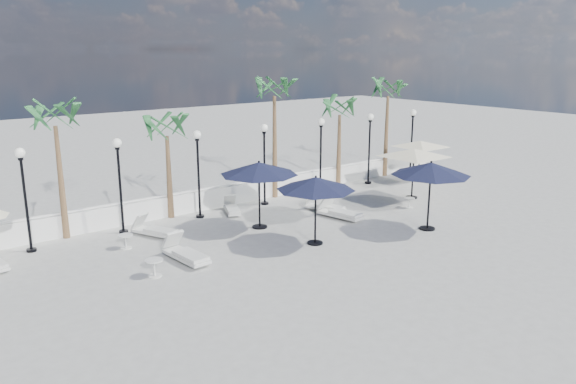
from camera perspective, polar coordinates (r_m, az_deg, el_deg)
ground at (r=22.07m, az=7.53°, el=-4.81°), size 100.00×100.00×0.00m
balustrade at (r=27.48m, az=-3.59°, el=0.14°), size 26.00×0.30×1.01m
lamppost_0 at (r=22.02m, az=-25.26°, el=0.62°), size 0.36×0.36×3.84m
lamppost_1 at (r=22.99m, az=-16.78°, el=1.92°), size 0.36×0.36×3.84m
lamppost_2 at (r=24.42m, az=-9.13°, el=3.05°), size 0.36×0.36×3.84m
lamppost_3 at (r=26.25m, az=-2.43°, el=4.00°), size 0.36×0.36×3.84m
lamppost_4 at (r=28.39m, az=3.35°, el=4.77°), size 0.36×0.36×3.84m
lamppost_5 at (r=30.78m, az=8.29°, el=5.39°), size 0.36×0.36×3.84m
lamppost_6 at (r=33.37m, az=12.49°, el=5.89°), size 0.36×0.36×3.84m
palm_0 at (r=22.80m, az=-22.59°, el=6.55°), size 2.60×2.60×5.50m
palm_1 at (r=24.47m, az=-12.22°, el=5.93°), size 2.60×2.60×4.70m
palm_2 at (r=27.26m, az=-1.39°, el=9.95°), size 2.60×2.60×6.10m
palm_3 at (r=30.11m, az=5.28°, el=8.08°), size 2.60×2.60×4.90m
palm_4 at (r=32.67m, az=10.13°, el=9.78°), size 2.60×2.60×5.70m
lounger_1 at (r=22.85m, az=-13.35°, el=-3.77°), size 1.37×2.04×0.73m
lounger_2 at (r=20.00m, az=-10.34°, el=-6.16°), size 0.87×2.20×0.80m
lounger_3 at (r=25.44m, az=-5.71°, el=-1.65°), size 1.20×1.81×0.65m
lounger_4 at (r=24.63m, az=5.29°, el=-2.07°), size 1.09×2.20×0.79m
lounger_5 at (r=25.63m, az=3.79°, el=-1.44°), size 1.14×1.99×0.71m
lounger_6 at (r=25.00m, az=4.96°, el=-1.96°), size 0.62×1.64×0.61m
side_table_0 at (r=18.86m, az=-13.44°, el=-7.35°), size 0.59×0.59×0.58m
side_table_1 at (r=21.71m, az=-16.17°, el=-4.72°), size 0.54×0.54×0.53m
side_table_2 at (r=26.71m, az=12.23°, el=-0.99°), size 0.49×0.49×0.48m
parasol_navy_left at (r=22.71m, az=-2.96°, el=2.37°), size 3.21×3.21×2.83m
parasol_navy_mid at (r=20.80m, az=2.84°, el=0.82°), size 2.97×2.97×2.66m
parasol_navy_right at (r=23.17m, az=14.32°, el=2.25°), size 3.20×3.20×2.87m
parasol_cream_sq_a at (r=32.43m, az=13.30°, el=5.06°), size 4.81×4.81×2.36m
parasol_cream_sq_b at (r=28.08m, az=12.70°, el=4.28°), size 5.32×5.32×2.67m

